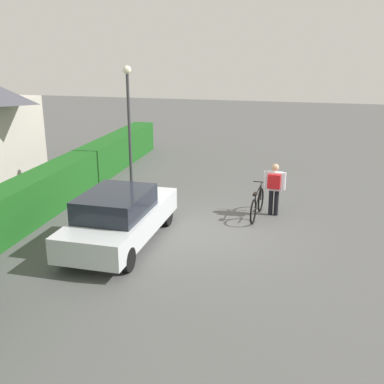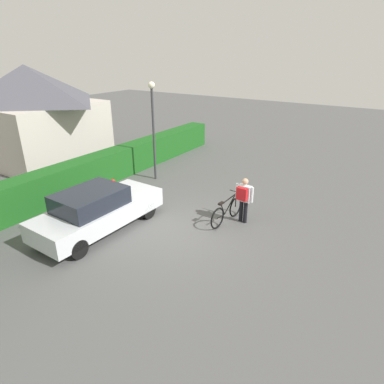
{
  "view_description": "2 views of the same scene",
  "coord_description": "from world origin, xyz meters",
  "views": [
    {
      "loc": [
        -11.53,
        -2.14,
        4.85
      ],
      "look_at": [
        -0.07,
        0.57,
        1.11
      ],
      "focal_mm": 44.24,
      "sensor_mm": 36.0,
      "label": 1
    },
    {
      "loc": [
        -7.39,
        -5.38,
        5.26
      ],
      "look_at": [
        1.11,
        0.16,
        0.92
      ],
      "focal_mm": 30.98,
      "sensor_mm": 36.0,
      "label": 2
    }
  ],
  "objects": [
    {
      "name": "person_rider",
      "position": [
        1.7,
        -1.45,
        0.93
      ],
      "size": [
        0.37,
        0.63,
        1.55
      ],
      "color": "black",
      "rests_on": "ground"
    },
    {
      "name": "ground_plane",
      "position": [
        0.0,
        0.0,
        0.0
      ],
      "size": [
        60.0,
        60.0,
        0.0
      ],
      "primitive_type": "plane",
      "color": "#515151"
    },
    {
      "name": "street_lamp",
      "position": [
        3.31,
        3.53,
        2.68
      ],
      "size": [
        0.28,
        0.28,
        4.14
      ],
      "color": "#38383D",
      "rests_on": "ground"
    },
    {
      "name": "parked_car_near",
      "position": [
        -1.26,
        2.12,
        0.72
      ],
      "size": [
        4.25,
        1.76,
        1.42
      ],
      "color": "silver",
      "rests_on": "ground"
    },
    {
      "name": "hedge_row",
      "position": [
        0.0,
        5.16,
        0.64
      ],
      "size": [
        19.01,
        0.9,
        1.27
      ],
      "primitive_type": "cube",
      "color": "#1B581B",
      "rests_on": "ground"
    },
    {
      "name": "bicycle",
      "position": [
        1.42,
        -1.01,
        0.39
      ],
      "size": [
        1.79,
        0.5,
        0.93
      ],
      "color": "black",
      "rests_on": "ground"
    },
    {
      "name": "fire_hydrant",
      "position": [
        0.73,
        3.48,
        0.41
      ],
      "size": [
        0.2,
        0.2,
        0.81
      ],
      "color": "red",
      "rests_on": "ground"
    },
    {
      "name": "house_distant",
      "position": [
        2.39,
        10.65,
        2.39
      ],
      "size": [
        5.33,
        6.3,
        4.66
      ],
      "color": "beige",
      "rests_on": "ground"
    }
  ]
}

